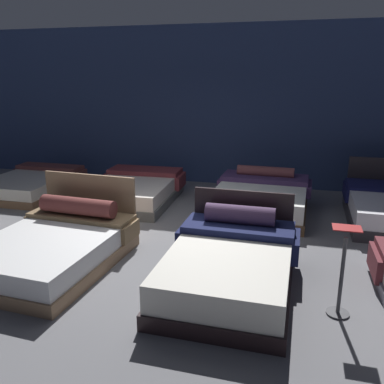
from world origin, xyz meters
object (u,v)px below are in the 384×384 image
(bed_2, at_px, (230,265))
(bed_4, at_px, (32,184))
(price_sign, at_px, (341,282))
(bed_5, at_px, (135,190))
(bed_1, at_px, (54,246))
(bed_6, at_px, (261,198))

(bed_2, height_order, bed_4, bed_2)
(bed_2, bearing_deg, price_sign, -12.78)
(bed_2, height_order, bed_5, bed_2)
(bed_5, bearing_deg, bed_1, -91.68)
(bed_2, bearing_deg, bed_6, 88.96)
(bed_4, relative_size, price_sign, 2.09)
(bed_6, bearing_deg, bed_4, -178.80)
(bed_1, distance_m, bed_6, 3.75)
(bed_2, height_order, price_sign, price_sign)
(price_sign, bearing_deg, bed_5, 138.85)
(bed_5, bearing_deg, price_sign, -43.57)
(bed_1, relative_size, bed_5, 1.01)
(bed_5, xyz_separation_m, bed_6, (2.49, -0.03, 0.04))
(bed_1, xyz_separation_m, bed_6, (2.45, 2.84, 0.02))
(bed_1, height_order, bed_6, bed_1)
(bed_4, distance_m, price_sign, 6.80)
(bed_6, bearing_deg, bed_2, -89.81)
(bed_6, relative_size, price_sign, 2.01)
(bed_5, relative_size, bed_6, 1.10)
(bed_6, height_order, price_sign, price_sign)
(bed_6, distance_m, price_sign, 3.35)
(bed_5, xyz_separation_m, price_sign, (3.63, -3.17, 0.15))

